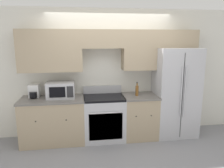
{
  "coord_description": "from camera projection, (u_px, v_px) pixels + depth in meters",
  "views": [
    {
      "loc": [
        -0.6,
        -3.84,
        2.01
      ],
      "look_at": [
        0.0,
        0.31,
        1.13
      ],
      "focal_mm": 35.0,
      "sensor_mm": 36.0,
      "label": 1
    }
  ],
  "objects": [
    {
      "name": "refrigerator",
      "position": [
        174.0,
        92.0,
        4.59
      ],
      "size": [
        0.85,
        0.81,
        1.82
      ],
      "color": "#B7B7BC",
      "rests_on": "ground_plane"
    },
    {
      "name": "lower_cabinets_right",
      "position": [
        139.0,
        116.0,
        4.5
      ],
      "size": [
        0.69,
        0.64,
        0.88
      ],
      "color": "tan",
      "rests_on": "ground_plane"
    },
    {
      "name": "bottle",
      "position": [
        137.0,
        90.0,
        4.36
      ],
      "size": [
        0.06,
        0.06,
        0.28
      ],
      "color": "brown",
      "rests_on": "lower_cabinets_right"
    },
    {
      "name": "microwave",
      "position": [
        61.0,
        90.0,
        4.22
      ],
      "size": [
        0.53,
        0.38,
        0.3
      ],
      "color": "#B7B7BC",
      "rests_on": "lower_cabinets_left"
    },
    {
      "name": "oven_range",
      "position": [
        104.0,
        117.0,
        4.4
      ],
      "size": [
        0.8,
        0.65,
        1.04
      ],
      "color": "#B7B7BC",
      "rests_on": "ground_plane"
    },
    {
      "name": "lower_cabinets_left",
      "position": [
        53.0,
        120.0,
        4.26
      ],
      "size": [
        1.22,
        0.64,
        0.88
      ],
      "color": "tan",
      "rests_on": "ground_plane"
    },
    {
      "name": "wall_back",
      "position": [
        111.0,
        64.0,
        4.47
      ],
      "size": [
        8.0,
        0.39,
        2.6
      ],
      "color": "silver",
      "rests_on": "ground_plane"
    },
    {
      "name": "electric_kettle",
      "position": [
        34.0,
        91.0,
        4.24
      ],
      "size": [
        0.19,
        0.28,
        0.25
      ],
      "color": "white",
      "rests_on": "lower_cabinets_left"
    },
    {
      "name": "ground_plane",
      "position": [
        114.0,
        145.0,
        4.21
      ],
      "size": [
        12.0,
        12.0,
        0.0
      ],
      "primitive_type": "plane",
      "color": "gray"
    }
  ]
}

